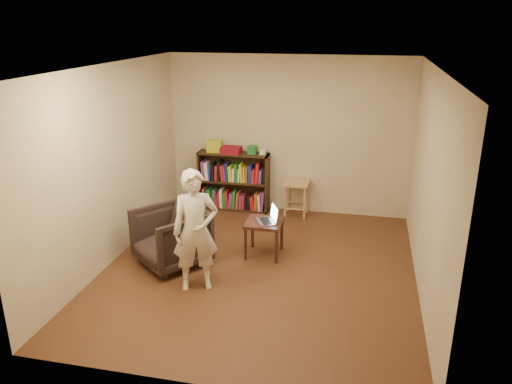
% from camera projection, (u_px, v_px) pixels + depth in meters
% --- Properties ---
extents(floor, '(4.50, 4.50, 0.00)m').
position_uv_depth(floor, '(259.00, 270.00, 6.57)').
color(floor, '#4F2E19').
rests_on(floor, ground).
extents(ceiling, '(4.50, 4.50, 0.00)m').
position_uv_depth(ceiling, '(259.00, 67.00, 5.71)').
color(ceiling, white).
rests_on(ceiling, wall_back).
extents(wall_back, '(4.00, 0.00, 4.00)m').
position_uv_depth(wall_back, '(288.00, 136.00, 8.21)').
color(wall_back, beige).
rests_on(wall_back, floor).
extents(wall_left, '(0.00, 4.50, 4.50)m').
position_uv_depth(wall_left, '(111.00, 166.00, 6.55)').
color(wall_left, beige).
rests_on(wall_left, floor).
extents(wall_right, '(0.00, 4.50, 4.50)m').
position_uv_depth(wall_right, '(429.00, 187.00, 5.73)').
color(wall_right, beige).
rests_on(wall_right, floor).
extents(bookshelf, '(1.20, 0.30, 1.00)m').
position_uv_depth(bookshelf, '(234.00, 184.00, 8.53)').
color(bookshelf, black).
rests_on(bookshelf, floor).
extents(box_yellow, '(0.25, 0.20, 0.20)m').
position_uv_depth(box_yellow, '(214.00, 146.00, 8.37)').
color(box_yellow, '#C3CF24').
rests_on(box_yellow, bookshelf).
extents(red_cloth, '(0.33, 0.25, 0.11)m').
position_uv_depth(red_cloth, '(231.00, 150.00, 8.30)').
color(red_cloth, maroon).
rests_on(red_cloth, bookshelf).
extents(box_green, '(0.14, 0.14, 0.13)m').
position_uv_depth(box_green, '(252.00, 150.00, 8.25)').
color(box_green, '#1F772C').
rests_on(box_green, bookshelf).
extents(box_white, '(0.11, 0.11, 0.08)m').
position_uv_depth(box_white, '(263.00, 152.00, 8.25)').
color(box_white, white).
rests_on(box_white, bookshelf).
extents(stool, '(0.41, 0.41, 0.59)m').
position_uv_depth(stool, '(296.00, 188.00, 8.23)').
color(stool, tan).
rests_on(stool, floor).
extents(armchair, '(1.17, 1.18, 0.77)m').
position_uv_depth(armchair, '(171.00, 237.00, 6.61)').
color(armchair, '#2D211E').
rests_on(armchair, floor).
extents(side_table, '(0.49, 0.49, 0.50)m').
position_uv_depth(side_table, '(264.00, 227.00, 6.85)').
color(side_table, black).
rests_on(side_table, floor).
extents(laptop, '(0.36, 0.39, 0.23)m').
position_uv_depth(laptop, '(269.00, 218.00, 6.79)').
color(laptop, '#A5A6AA').
rests_on(laptop, side_table).
extents(person, '(0.64, 0.55, 1.50)m').
position_uv_depth(person, '(196.00, 231.00, 5.91)').
color(person, beige).
rests_on(person, floor).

